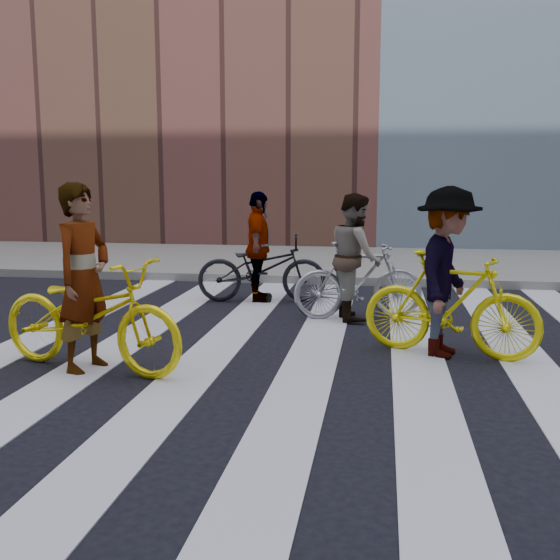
% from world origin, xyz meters
% --- Properties ---
extents(ground, '(100.00, 100.00, 0.00)m').
position_xyz_m(ground, '(0.00, 0.00, 0.00)').
color(ground, black).
rests_on(ground, ground).
extents(sidewalk_far, '(100.00, 5.00, 0.15)m').
position_xyz_m(sidewalk_far, '(0.00, 7.50, 0.07)').
color(sidewalk_far, gray).
rests_on(sidewalk_far, ground).
extents(zebra_crosswalk, '(8.25, 10.00, 0.01)m').
position_xyz_m(zebra_crosswalk, '(0.00, 0.00, 0.01)').
color(zebra_crosswalk, silver).
rests_on(zebra_crosswalk, ground).
extents(bike_yellow_left, '(2.24, 1.26, 1.11)m').
position_xyz_m(bike_yellow_left, '(-2.66, -0.45, 0.56)').
color(bike_yellow_left, yellow).
rests_on(bike_yellow_left, ground).
extents(bike_silver_mid, '(1.81, 0.90, 1.05)m').
position_xyz_m(bike_silver_mid, '(-0.15, 2.31, 0.52)').
color(bike_silver_mid, '#A1A2AA').
rests_on(bike_silver_mid, ground).
extents(bike_yellow_right, '(1.94, 1.05, 1.12)m').
position_xyz_m(bike_yellow_right, '(0.88, 0.62, 0.56)').
color(bike_yellow_right, yellow).
rests_on(bike_yellow_right, ground).
extents(bike_dark_rear, '(2.02, 0.93, 1.02)m').
position_xyz_m(bike_dark_rear, '(-1.65, 3.31, 0.51)').
color(bike_dark_rear, black).
rests_on(bike_dark_rear, ground).
extents(rider_left, '(0.60, 0.76, 1.84)m').
position_xyz_m(rider_left, '(-2.71, -0.45, 0.92)').
color(rider_left, slate).
rests_on(rider_left, ground).
extents(rider_mid, '(0.82, 0.95, 1.68)m').
position_xyz_m(rider_mid, '(-0.20, 2.31, 0.84)').
color(rider_mid, slate).
rests_on(rider_mid, ground).
extents(rider_right, '(0.98, 1.31, 1.80)m').
position_xyz_m(rider_right, '(0.83, 0.62, 0.90)').
color(rider_right, slate).
rests_on(rider_right, ground).
extents(rider_rear, '(0.54, 1.03, 1.68)m').
position_xyz_m(rider_rear, '(-1.70, 3.31, 0.84)').
color(rider_rear, slate).
rests_on(rider_rear, ground).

